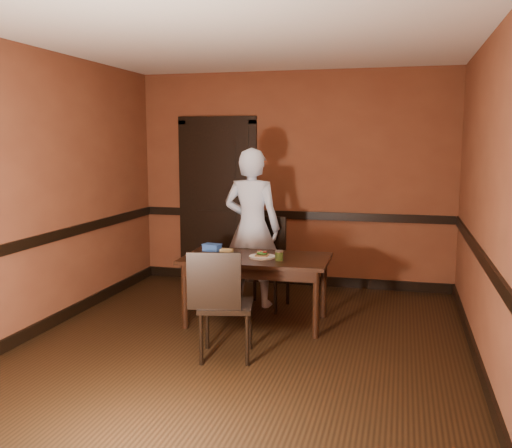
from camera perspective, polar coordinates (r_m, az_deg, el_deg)
The scene contains 22 objects.
floor at distance 5.36m, azimuth -0.95°, elevation -11.72°, with size 4.00×4.50×0.01m, color black.
ceiling at distance 5.11m, azimuth -1.03°, elevation 18.07°, with size 4.00×4.50×0.01m, color silver.
wall_back at distance 7.24m, azimuth 3.75°, elevation 4.44°, with size 4.00×0.02×2.70m, color brown.
wall_front at distance 2.97m, azimuth -12.60°, elevation -1.25°, with size 4.00×0.02×2.70m, color brown.
wall_left at distance 5.91m, azimuth -20.06°, elevation 3.10°, with size 0.02×4.50×2.70m, color brown.
wall_right at distance 4.92m, azimuth 22.10°, elevation 2.06°, with size 0.02×4.50×2.70m, color brown.
dado_back at distance 7.27m, azimuth 3.70°, elevation 0.90°, with size 4.00×0.03×0.10m, color black.
dado_left at distance 5.95m, azimuth -19.73°, elevation -1.21°, with size 0.03×4.50×0.10m, color black.
dado_right at distance 4.98m, azimuth 21.64°, elevation -3.08°, with size 0.03×4.50×0.10m, color black.
baseboard_back at distance 7.43m, azimuth 3.64°, elevation -5.54°, with size 4.00×0.03×0.12m, color black.
baseboard_left at distance 6.14m, azimuth -19.35°, elevation -8.97°, with size 0.03×4.50×0.12m, color black.
baseboard_right at distance 5.21m, azimuth 21.14°, elevation -12.19°, with size 0.03×4.50×0.12m, color black.
door at distance 7.48m, azimuth -3.87°, elevation 2.58°, with size 1.05×0.07×2.20m.
dining_table at distance 5.81m, azimuth 0.03°, elevation -6.59°, with size 1.46×0.82×0.68m, color black.
chair_far at distance 6.30m, azimuth 0.87°, elevation -3.94°, with size 0.46×0.46×1.00m, color black, non-canonical shape.
chair_near at distance 4.88m, azimuth -3.01°, elevation -7.92°, with size 0.44×0.44×0.95m, color black, non-canonical shape.
person at distance 6.33m, azimuth -0.40°, elevation -0.36°, with size 0.64×0.42×1.76m, color silver.
sandwich_plate at distance 5.68m, azimuth 0.62°, elevation -3.20°, with size 0.26×0.26×0.07m.
sauce_jar at distance 5.56m, azimuth 2.33°, elevation -3.15°, with size 0.08×0.08×0.10m.
cheese_saucer at distance 5.87m, azimuth -2.97°, elevation -2.81°, with size 0.16×0.16×0.05m.
food_tub at distance 6.04m, azimuth -4.43°, elevation -2.35°, with size 0.20×0.16×0.08m.
wrapped_veg at distance 5.57m, azimuth -5.01°, elevation -3.29°, with size 0.07×0.07×0.25m, color #12451D.
Camera 1 is at (1.34, -4.85, 1.83)m, focal length 40.00 mm.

